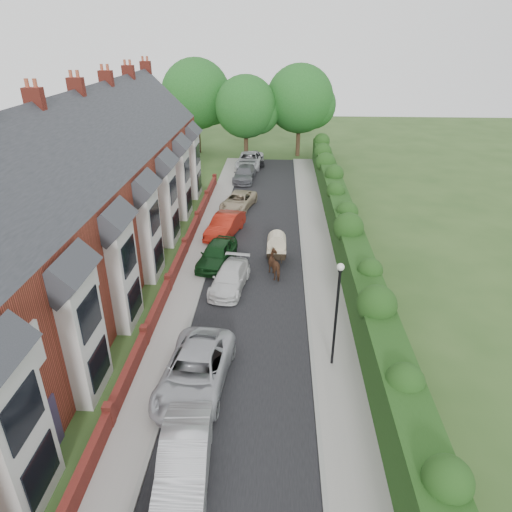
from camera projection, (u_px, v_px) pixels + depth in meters
The scene contains 24 objects.
ground at pixel (251, 432), 17.15m from camera, with size 140.00×140.00×0.00m, color #2D4C1E.
road at pixel (254, 285), 27.00m from camera, with size 6.00×58.00×0.02m, color black.
pavement_hedge_side at pixel (323, 286), 26.79m from camera, with size 2.20×58.00×0.12m, color gray.
pavement_house_side at pixel (189, 282), 27.15m from camera, with size 1.70×58.00×0.12m, color gray.
kerb_hedge_side at pixel (306, 285), 26.83m from camera, with size 0.18×58.00×0.13m, color gray.
kerb_house_side at pixel (203, 283), 27.11m from camera, with size 0.18×58.00×0.13m, color gray.
hedge at pixel (357, 263), 26.02m from camera, with size 2.10×58.00×2.85m.
terrace_row at pixel (61, 218), 24.58m from camera, with size 9.05×40.50×11.50m.
garden_wall_row at pixel (169, 284), 26.13m from camera, with size 0.35×40.35×1.10m.
lamppost at pixel (337, 303), 19.10m from camera, with size 0.32×0.32×5.16m.
tree_far_left at pixel (249, 108), 50.54m from camera, with size 7.14×6.80×9.29m.
tree_far_right at pixel (303, 100), 51.78m from camera, with size 7.98×7.60×10.31m.
tree_far_back at pixel (200, 96), 53.09m from camera, with size 8.40×8.00×10.82m.
car_silver_a at pixel (184, 458), 15.19m from camera, with size 1.62×4.64×1.53m, color #A9A9AE.
car_silver_b at pixel (195, 372), 19.00m from camera, with size 2.61×5.67×1.58m, color #B1B2B9.
car_white at pixel (230, 278), 26.42m from camera, with size 1.80×4.43×1.28m, color silver.
car_green at pixel (217, 254), 29.04m from camera, with size 1.79×4.44×1.51m, color black.
car_red at pixel (225, 225), 33.21m from camera, with size 1.64×4.71×1.55m, color maroon.
car_beige at pixel (238, 201), 38.25m from camera, with size 2.16×4.68×1.30m, color tan.
car_grey at pixel (245, 174), 45.26m from camera, with size 1.98×4.87×1.41m, color #57595F.
car_black at pixel (255, 158), 50.74m from camera, with size 1.69×4.21×1.43m, color black.
horse at pixel (276, 265), 27.64m from camera, with size 0.83×1.83×1.54m, color #4D2D1C.
horse_cart at pixel (277, 245), 29.23m from camera, with size 1.27×2.81×2.02m.
car_extra_far at pixel (249, 160), 49.69m from camera, with size 2.57×5.58×1.55m, color silver.
Camera 1 is at (0.83, -12.37, 13.58)m, focal length 32.00 mm.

